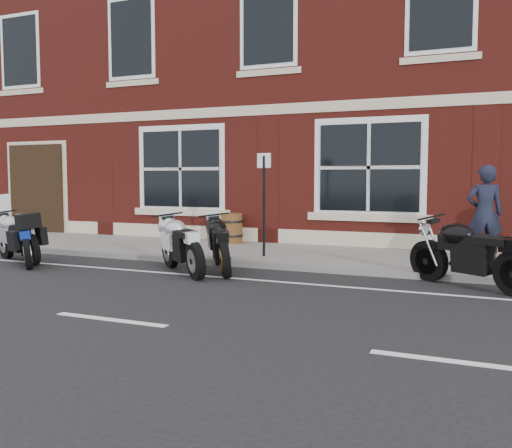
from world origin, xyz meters
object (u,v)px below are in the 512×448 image
Objects in this scene: moto_sport_silver at (183,243)px; pedestrian_left at (485,214)px; moto_sport_black at (222,242)px; moto_naked_black at (469,251)px; moto_touring_silver at (18,235)px; barrel_planter at (230,228)px; parking_sign at (264,197)px; moto_sport_red at (29,239)px.

pedestrian_left is (5.02, 2.81, 0.49)m from moto_sport_silver.
moto_sport_black is 5.06m from pedestrian_left.
moto_naked_black is 2.30m from pedestrian_left.
moto_sport_silver is (3.86, 0.15, -0.01)m from moto_touring_silver.
moto_naked_black is 6.54m from barrel_planter.
barrel_planter is (2.99, 3.86, -0.08)m from moto_touring_silver.
parking_sign reaches higher than pedestrian_left.
moto_naked_black is at bearing -16.45° from parking_sign.
barrel_planter is (-0.87, 3.71, -0.07)m from moto_sport_silver.
moto_touring_silver is 1.06× the size of pedestrian_left.
moto_naked_black is 4.30m from parking_sign.
moto_sport_black is 0.93× the size of moto_naked_black.
moto_naked_black reaches higher than moto_sport_red.
moto_touring_silver is at bearing 155.07° from moto_sport_black.
parking_sign is (0.27, 1.37, 0.80)m from moto_sport_black.
barrel_planter is (-1.44, 3.24, -0.06)m from moto_sport_black.
moto_sport_red is 4.82m from parking_sign.
moto_sport_black is 0.74m from moto_sport_silver.
pedestrian_left is at bearing 28.63° from moto_naked_black.
parking_sign is at bearing 46.13° from moto_sport_black.
moto_naked_black is at bearing -61.13° from moto_touring_silver.
moto_sport_black is (3.96, 0.79, 0.04)m from moto_sport_red.
pedestrian_left reaches higher than moto_sport_red.
parking_sign reaches higher than moto_touring_silver.
moto_sport_silver is (3.39, 0.32, 0.05)m from moto_sport_red.
moto_sport_black reaches higher than moto_sport_red.
moto_touring_silver is 0.99× the size of moto_naked_black.
moto_sport_red is at bearing 136.52° from moto_sport_silver.
parking_sign is at bearing -42.88° from moto_touring_silver.
moto_sport_black is 0.87× the size of parking_sign.
barrel_planter is (-5.89, 0.90, -0.56)m from pedestrian_left.
barrel_planter is at bearing 133.38° from parking_sign.
moto_naked_black is (8.26, 0.89, 0.09)m from moto_sport_red.
pedestrian_left reaches higher than moto_sport_black.
moto_sport_silver is at bearing -173.32° from moto_sport_black.
parking_sign is (0.84, 1.84, 0.79)m from moto_sport_silver.
moto_sport_red is at bearing -121.98° from barrel_planter.
moto_sport_silver is at bearing -113.36° from parking_sign.
moto_sport_silver is 4.90m from moto_naked_black.
barrel_planter is (2.52, 4.03, -0.02)m from moto_sport_red.
moto_sport_silver is 0.81× the size of parking_sign.
moto_sport_red is (0.47, -0.17, -0.06)m from moto_touring_silver.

